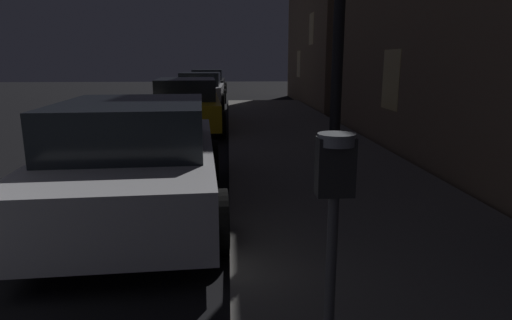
% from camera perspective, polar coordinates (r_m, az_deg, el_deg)
% --- Properties ---
extents(parking_meter, '(0.19, 0.19, 1.40)m').
position_cam_1_polar(parking_meter, '(2.27, 10.18, -5.06)').
color(parking_meter, '#59595B').
rests_on(parking_meter, sidewalk).
extents(car_white, '(2.31, 4.54, 1.43)m').
position_cam_1_polar(car_white, '(5.63, -15.36, 0.27)').
color(car_white, silver).
rests_on(car_white, ground).
extents(car_yellow_cab, '(2.18, 4.61, 1.43)m').
position_cam_1_polar(car_yellow_cab, '(12.31, -9.05, 7.18)').
color(car_yellow_cab, gold).
rests_on(car_yellow_cab, ground).
extents(car_silver, '(2.12, 4.27, 1.43)m').
position_cam_1_polar(car_silver, '(18.81, -7.22, 9.12)').
color(car_silver, '#B7B7BF').
rests_on(car_silver, ground).
extents(car_black, '(2.12, 4.61, 1.43)m').
position_cam_1_polar(car_black, '(25.18, -6.33, 10.06)').
color(car_black, black).
rests_on(car_black, ground).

